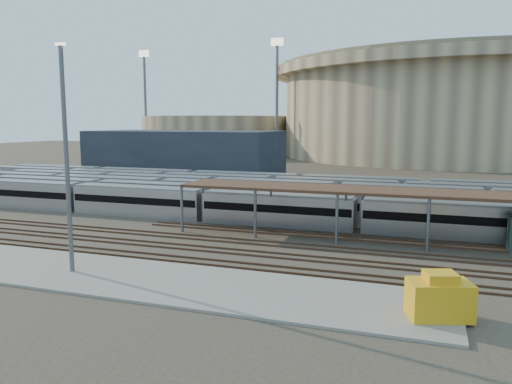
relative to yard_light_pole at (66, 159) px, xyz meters
The scene contains 13 objects.
ground 20.11m from the yard_light_pole, 59.02° to the left, with size 420.00×420.00×0.00m, color #383026.
apron 10.02m from the yard_light_pole, ahead, with size 50.00×9.00×0.20m, color gray.
subway_trains 35.20m from the yard_light_pole, 79.43° to the left, with size 126.24×23.90×3.60m.
inspection_shed 36.95m from the yard_light_pole, 31.78° to the left, with size 60.30×6.00×5.30m.
empty_tracks 16.56m from the yard_light_pole, 48.30° to the left, with size 170.00×9.62×0.18m.
stadium 159.22m from the yard_light_pole, 77.58° to the left, with size 124.00×124.00×32.50m.
secondary_arena 153.97m from the yard_light_pole, 109.26° to the left, with size 56.00×56.00×14.00m, color tan.
service_building 75.03m from the yard_light_pole, 110.14° to the left, with size 42.00×20.00×10.00m, color #1E232D.
floodlight_0 127.56m from the yard_light_pole, 99.42° to the left, with size 4.00×1.00×38.40m.
floodlight_1 155.54m from the yard_light_pole, 119.25° to the left, with size 4.00×1.00×38.40m.
floodlight_3 175.71m from the yard_light_pole, 90.26° to the left, with size 4.00×1.00×38.40m.
yard_light_pole is the anchor object (origin of this frame).
yellow_equipment 28.80m from the yard_light_pole, ahead, with size 3.67×2.30×2.30m, color gold.
Camera 1 is at (17.51, -47.13, 12.14)m, focal length 35.00 mm.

